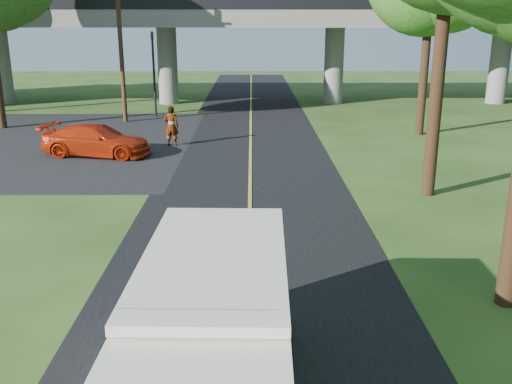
{
  "coord_description": "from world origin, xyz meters",
  "views": [
    {
      "loc": [
        0.08,
        -9.98,
        5.81
      ],
      "look_at": [
        0.18,
        4.01,
        1.6
      ],
      "focal_mm": 40.0,
      "sensor_mm": 36.0,
      "label": 1
    }
  ],
  "objects_px": {
    "utility_pole": "(121,43)",
    "red_sedan": "(97,140)",
    "pedestrian": "(171,126)",
    "step_van": "(213,339)",
    "traffic_signal": "(154,65)"
  },
  "relations": [
    {
      "from": "utility_pole",
      "to": "red_sedan",
      "type": "height_order",
      "value": "utility_pole"
    },
    {
      "from": "pedestrian",
      "to": "step_van",
      "type": "bearing_deg",
      "value": 104.92
    },
    {
      "from": "utility_pole",
      "to": "traffic_signal",
      "type": "bearing_deg",
      "value": 53.13
    },
    {
      "from": "utility_pole",
      "to": "red_sedan",
      "type": "distance_m",
      "value": 9.76
    },
    {
      "from": "traffic_signal",
      "to": "step_van",
      "type": "xyz_separation_m",
      "value": [
        5.49,
        -28.62,
        -1.85
      ]
    },
    {
      "from": "traffic_signal",
      "to": "step_van",
      "type": "bearing_deg",
      "value": -79.13
    },
    {
      "from": "utility_pole",
      "to": "step_van",
      "type": "bearing_deg",
      "value": -75.28
    },
    {
      "from": "traffic_signal",
      "to": "utility_pole",
      "type": "distance_m",
      "value": 2.86
    },
    {
      "from": "pedestrian",
      "to": "utility_pole",
      "type": "bearing_deg",
      "value": -56.1
    },
    {
      "from": "traffic_signal",
      "to": "red_sedan",
      "type": "relative_size",
      "value": 1.07
    },
    {
      "from": "utility_pole",
      "to": "step_van",
      "type": "xyz_separation_m",
      "value": [
        6.99,
        -26.62,
        -3.25
      ]
    },
    {
      "from": "step_van",
      "to": "red_sedan",
      "type": "distance_m",
      "value": 18.81
    },
    {
      "from": "utility_pole",
      "to": "pedestrian",
      "type": "distance_m",
      "value": 8.58
    },
    {
      "from": "red_sedan",
      "to": "pedestrian",
      "type": "relative_size",
      "value": 2.52
    },
    {
      "from": "traffic_signal",
      "to": "step_van",
      "type": "height_order",
      "value": "traffic_signal"
    }
  ]
}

